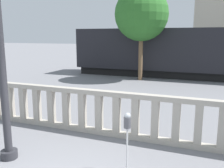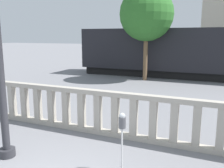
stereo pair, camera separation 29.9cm
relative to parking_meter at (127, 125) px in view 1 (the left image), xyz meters
The scene contains 4 objects.
balustrade 1.97m from the parking_meter, 117.09° to the left, with size 16.61×0.24×1.35m.
parking_meter is the anchor object (origin of this frame).
train_near 13.83m from the parking_meter, 79.87° to the left, with size 20.60×2.93×4.06m.
tree_left 12.13m from the parking_meter, 103.72° to the left, with size 3.50×3.50×6.08m.
Camera 1 is at (2.43, -3.20, 2.94)m, focal length 40.00 mm.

